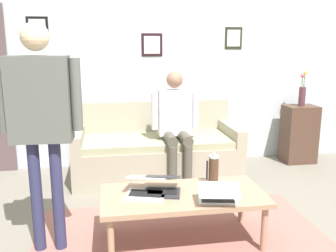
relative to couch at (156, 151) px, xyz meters
name	(u,v)px	position (x,y,z in m)	size (l,w,h in m)	color
ground_plane	(184,244)	(-0.01, 1.63, -0.31)	(7.68, 7.68, 0.00)	slate
area_rug	(186,247)	(-0.02, 1.67, -0.30)	(2.42, 1.71, 0.01)	#996057
back_wall	(151,62)	(-0.01, -0.57, 1.04)	(7.04, 0.11, 2.70)	silver
couch	(156,151)	(0.00, 0.00, 0.00)	(1.95, 0.86, 0.88)	#9F9682
coffee_table	(184,198)	(-0.02, 1.57, 0.07)	(1.30, 0.63, 0.42)	#9C7A5F
laptop_left	(163,187)	(0.15, 1.52, 0.15)	(0.34, 0.35, 0.14)	#28282D
laptop_center	(218,196)	(-0.24, 1.76, 0.15)	(0.35, 0.35, 0.14)	silver
laptop_right	(146,189)	(0.28, 1.54, 0.16)	(0.39, 0.39, 0.15)	silver
french_press	(213,170)	(-0.30, 1.42, 0.24)	(0.11, 0.09, 0.28)	#4C3323
side_shelf	(299,134)	(-1.99, -0.23, 0.08)	(0.42, 0.32, 0.78)	#4B3227
flower_vase	(302,92)	(-1.99, -0.23, 0.65)	(0.09, 0.10, 0.46)	#552E38
person_standing	(41,110)	(1.04, 1.51, 0.80)	(0.60, 0.22, 1.74)	#2C2D51
person_seated	(176,121)	(-0.20, 0.23, 0.42)	(0.55, 0.51, 1.28)	#4C493F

